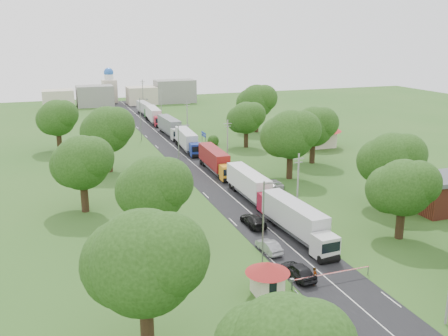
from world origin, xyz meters
name	(u,v)px	position (x,y,z in m)	size (l,w,h in m)	color
ground	(241,205)	(0.00, 0.00, 0.00)	(260.00, 260.00, 0.00)	#29551C
road	(201,171)	(0.00, 20.00, 0.00)	(8.00, 200.00, 0.04)	black
boom_barrier	(320,276)	(-1.36, -25.00, 0.89)	(9.22, 0.35, 1.18)	slate
guard_booth	(268,274)	(-7.20, -25.00, 2.16)	(4.40, 4.40, 3.45)	beige
info_sign	(204,137)	(5.20, 35.00, 3.00)	(0.12, 3.10, 4.10)	slate
pole_1	(298,184)	(5.50, -7.00, 4.68)	(1.60, 0.24, 9.00)	gray
pole_2	(228,143)	(5.50, 21.00, 4.68)	(1.60, 0.24, 9.00)	gray
pole_3	(187,119)	(5.50, 49.00, 4.68)	(1.60, 0.24, 9.00)	gray
pole_4	(161,103)	(5.50, 77.00, 4.68)	(1.60, 0.24, 9.00)	gray
pole_5	(143,92)	(5.50, 105.00, 4.68)	(1.60, 0.24, 9.00)	gray
lamp_0	(265,221)	(-5.35, -20.00, 5.55)	(2.03, 0.22, 10.00)	slate
lamp_1	(180,150)	(-5.35, 15.00, 5.55)	(2.03, 0.22, 10.00)	slate
lamp_2	(141,117)	(-5.35, 50.00, 5.55)	(2.03, 0.22, 10.00)	slate
tree_2	(403,187)	(13.99, -17.86, 6.60)	(8.00, 8.00, 10.10)	#382616
tree_3	(391,159)	(19.99, -7.84, 7.22)	(8.80, 8.80, 11.07)	#382616
tree_4	(290,134)	(12.99, 10.17, 7.85)	(9.60, 9.60, 12.05)	#382616
tree_5	(313,126)	(21.99, 18.16, 7.22)	(8.80, 8.80, 11.07)	#382616
tree_6	(246,118)	(14.99, 35.14, 6.60)	(8.00, 8.00, 10.10)	#382616
tree_7	(257,101)	(23.99, 50.17, 7.85)	(9.60, 9.60, 12.05)	#382616
tree_9	(144,261)	(-20.01, -29.83, 7.85)	(9.60, 9.60, 12.05)	#382616
tree_10	(154,188)	(-15.01, -9.84, 7.22)	(8.80, 8.80, 11.07)	#382616
tree_11	(82,162)	(-22.01, 5.16, 7.22)	(8.80, 8.80, 11.07)	#382616
tree_12	(107,129)	(-16.01, 25.17, 7.85)	(9.60, 9.60, 12.05)	#382616
tree_13	(57,118)	(-24.01, 45.16, 7.22)	(8.80, 8.80, 11.07)	#382616
house_brick	(442,193)	(26.00, -12.00, 2.65)	(8.60, 6.60, 5.20)	maroon
house_cream	(318,131)	(30.00, 30.00, 3.64)	(10.08, 10.08, 5.80)	beige
distant_town	(126,95)	(0.68, 110.00, 3.49)	(52.00, 8.00, 8.00)	gray
church	(109,87)	(-4.00, 118.00, 5.39)	(5.00, 5.00, 12.30)	beige
truck_0	(298,221)	(2.10, -13.60, 2.25)	(3.32, 15.33, 4.23)	silver
truck_1	(251,185)	(2.33, 1.98, 2.20)	(2.61, 14.96, 4.15)	maroon
truck_2	(216,160)	(2.23, 18.38, 2.16)	(2.88, 14.74, 4.08)	orange
truck_3	(188,140)	(2.01, 36.46, 2.18)	(3.28, 14.88, 4.11)	navy
truck_4	(170,127)	(2.24, 52.89, 2.27)	(3.09, 15.49, 4.29)	#B5B5B5
truck_5	(154,115)	(2.16, 71.48, 2.21)	(3.13, 15.10, 4.17)	red
truck_6	(145,109)	(2.39, 86.01, 2.00)	(2.84, 13.61, 3.76)	#266628
car_lane_front	(298,271)	(-2.78, -23.07, 0.82)	(1.94, 4.83, 1.64)	black
car_lane_mid	(269,246)	(-3.00, -16.27, 0.71)	(1.51, 4.32, 1.42)	gray
car_lane_rear	(253,220)	(-1.53, -8.18, 0.77)	(2.16, 5.32, 1.54)	black
car_verge_near	(273,184)	(8.00, 6.09, 0.68)	(2.25, 4.88, 1.36)	#B2B2B2
car_verge_far	(218,151)	(6.97, 30.77, 0.66)	(1.57, 3.90, 1.33)	slate
pedestrian_near	(315,276)	(-1.87, -24.91, 0.93)	(0.68, 0.45, 1.86)	gray
pedestrian_booth	(269,279)	(-6.50, -23.93, 0.94)	(0.91, 0.71, 1.87)	gray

